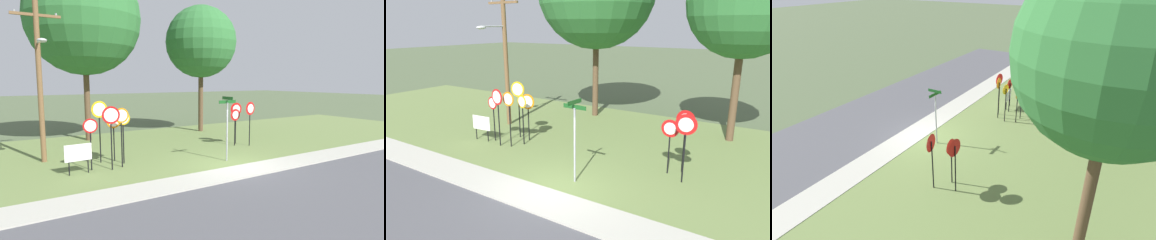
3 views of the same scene
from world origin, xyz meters
The scene contains 17 objects.
ground_plane centered at (0.00, 0.00, 0.00)m, with size 160.00×160.00×0.00m, color #4C5B3D.
road_asphalt centered at (0.00, -4.80, 0.01)m, with size 44.00×6.40×0.01m, color #4C4C51.
sidewalk_strip centered at (0.00, -0.80, 0.03)m, with size 44.00×1.60×0.06m, color #ADAA9E.
grass_median centered at (0.00, 6.00, 0.02)m, with size 44.00×12.00×0.04m, color olive.
stop_sign_near_left centered at (-4.96, 3.77, 2.17)m, with size 0.77×0.14×2.91m.
stop_sign_near_right centered at (-4.36, 2.48, 1.95)m, with size 0.66×0.10×2.65m.
stop_sign_far_left centered at (-5.65, 2.70, 1.64)m, with size 0.62×0.12×2.25m.
stop_sign_far_center centered at (-4.07, 3.07, 1.77)m, with size 0.62×0.14×2.43m.
stop_sign_far_right centered at (-4.88, 2.28, 2.06)m, with size 0.75×0.13×2.76m.
stop_sign_center_tall centered at (-4.31, 3.73, 1.75)m, with size 0.75×0.17×2.35m.
yield_sign_near_left centered at (3.35, 3.99, 1.91)m, with size 0.77×0.13×2.50m.
yield_sign_near_right centered at (3.64, 3.05, 1.99)m, with size 0.77×0.14×2.60m.
yield_sign_far_left centered at (2.93, 3.54, 1.65)m, with size 0.69×0.10×2.18m.
street_name_post centered at (0.31, 0.97, 1.87)m, with size 0.96×0.82×3.09m.
utility_pole centered at (-7.21, 5.20, 4.22)m, with size 2.10×2.04×7.69m.
notice_board centered at (-6.24, 2.42, 0.87)m, with size 1.10×0.11×1.25m.
oak_tree_right centered at (4.18, 9.20, 6.68)m, with size 5.25×5.25×9.28m.
Camera 3 is at (12.43, 9.66, 8.46)m, focal length 28.94 mm.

